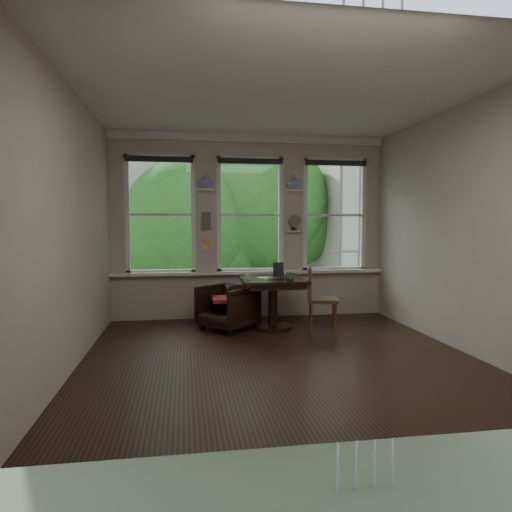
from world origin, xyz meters
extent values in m
plane|color=black|center=(0.00, 0.00, 0.00)|extent=(4.50, 4.50, 0.00)
plane|color=silver|center=(0.00, 0.00, 3.00)|extent=(4.50, 4.50, 0.00)
plane|color=beige|center=(0.00, 2.25, 1.50)|extent=(4.50, 0.00, 4.50)
plane|color=beige|center=(0.00, -2.25, 1.50)|extent=(4.50, 0.00, 4.50)
plane|color=beige|center=(-2.25, 0.00, 1.50)|extent=(0.00, 4.50, 4.50)
plane|color=beige|center=(2.25, 0.00, 1.50)|extent=(0.00, 4.50, 4.50)
cube|color=white|center=(-0.72, 2.15, 2.10)|extent=(0.26, 0.16, 0.03)
cube|color=white|center=(0.72, 2.15, 2.10)|extent=(0.26, 0.16, 0.03)
cube|color=#59544F|center=(-0.72, 2.18, 1.60)|extent=(0.14, 0.06, 0.28)
imported|color=white|center=(-0.72, 2.15, 2.24)|extent=(0.24, 0.24, 0.25)
imported|color=white|center=(0.72, 2.15, 2.24)|extent=(0.24, 0.24, 0.25)
imported|color=black|center=(-0.46, 1.35, 0.33)|extent=(1.00, 1.00, 0.66)
cube|color=maroon|center=(-0.46, 1.35, 0.45)|extent=(0.45, 0.45, 0.06)
imported|color=black|center=(0.27, 1.13, 0.76)|extent=(0.34, 0.23, 0.03)
imported|color=white|center=(-0.17, 1.24, 0.80)|extent=(0.12, 0.12, 0.09)
imported|color=white|center=(0.39, 0.99, 0.80)|extent=(0.15, 0.15, 0.11)
cube|color=black|center=(0.32, 1.47, 0.86)|extent=(0.16, 0.09, 0.22)
cube|color=silver|center=(0.14, 1.35, 0.75)|extent=(0.32, 0.36, 0.00)
camera|label=1|loc=(-1.08, -5.25, 1.55)|focal=32.00mm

